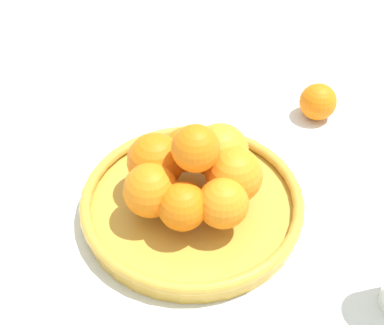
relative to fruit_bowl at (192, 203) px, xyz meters
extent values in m
plane|color=silver|center=(0.00, 0.00, -0.02)|extent=(4.00, 4.00, 0.00)
cylinder|color=gold|center=(0.00, 0.00, -0.01)|extent=(0.32, 0.32, 0.02)
torus|color=gold|center=(0.00, 0.00, 0.01)|extent=(0.32, 0.32, 0.02)
sphere|color=orange|center=(-0.06, 0.01, 0.06)|extent=(0.08, 0.08, 0.08)
sphere|color=orange|center=(-0.04, -0.03, 0.05)|extent=(0.07, 0.07, 0.07)
sphere|color=orange|center=(0.00, -0.06, 0.05)|extent=(0.07, 0.07, 0.07)
sphere|color=orange|center=(0.04, -0.04, 0.06)|extent=(0.08, 0.08, 0.08)
sphere|color=orange|center=(0.06, 0.01, 0.06)|extent=(0.08, 0.08, 0.08)
sphere|color=orange|center=(0.03, 0.05, 0.05)|extent=(0.07, 0.07, 0.07)
sphere|color=orange|center=(-0.02, 0.05, 0.06)|extent=(0.08, 0.08, 0.08)
sphere|color=orange|center=(0.00, -0.01, 0.11)|extent=(0.06, 0.06, 0.06)
sphere|color=orange|center=(0.32, 0.03, 0.01)|extent=(0.07, 0.07, 0.07)
cube|color=beige|center=(-0.29, 0.03, -0.01)|extent=(0.19, 0.19, 0.01)
camera|label=1|loc=(-0.34, -0.41, 0.57)|focal=50.00mm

